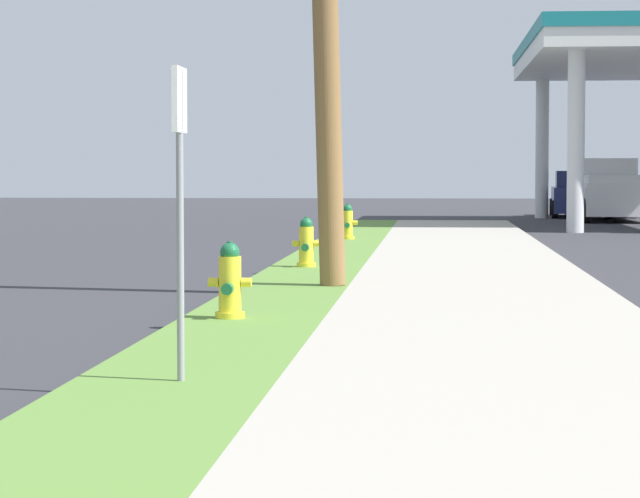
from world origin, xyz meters
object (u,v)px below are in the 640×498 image
object	(u,v)px
street_sign_post	(180,157)
car_navy_by_near_pump	(579,196)
fire_hydrant_fourth	(348,224)
truck_white_at_forecourt	(608,192)
fire_hydrant_second	(230,285)
fire_hydrant_third	(306,245)

from	to	relation	value
street_sign_post	car_navy_by_near_pump	distance (m)	39.24
fire_hydrant_fourth	car_navy_by_near_pump	size ratio (longest dim) A/B	0.16
street_sign_post	truck_white_at_forecourt	size ratio (longest dim) A/B	0.39
fire_hydrant_second	truck_white_at_forecourt	size ratio (longest dim) A/B	0.14
fire_hydrant_second	street_sign_post	bearing A→B (deg)	-86.28
fire_hydrant_second	street_sign_post	xyz separation A→B (m)	(0.26, -4.02, 1.19)
fire_hydrant_third	truck_white_at_forecourt	world-z (taller)	truck_white_at_forecourt
fire_hydrant_second	street_sign_post	distance (m)	4.20
fire_hydrant_third	car_navy_by_near_pump	size ratio (longest dim) A/B	0.16
fire_hydrant_third	truck_white_at_forecourt	bearing A→B (deg)	72.73
fire_hydrant_fourth	truck_white_at_forecourt	bearing A→B (deg)	64.27
fire_hydrant_third	fire_hydrant_fourth	xyz separation A→B (m)	(0.08, 8.57, 0.00)
fire_hydrant_second	truck_white_at_forecourt	bearing A→B (deg)	76.52
fire_hydrant_third	car_navy_by_near_pump	xyz separation A→B (m)	(6.86, 27.33, 0.28)
fire_hydrant_third	fire_hydrant_fourth	bearing A→B (deg)	89.44
fire_hydrant_fourth	street_sign_post	xyz separation A→B (m)	(0.11, -19.90, 1.19)
truck_white_at_forecourt	fire_hydrant_fourth	bearing A→B (deg)	-115.73
car_navy_by_near_pump	fire_hydrant_fourth	bearing A→B (deg)	-109.87
fire_hydrant_third	street_sign_post	bearing A→B (deg)	-89.01
street_sign_post	car_navy_by_near_pump	bearing A→B (deg)	80.21
street_sign_post	fire_hydrant_fourth	bearing A→B (deg)	90.32
fire_hydrant_second	fire_hydrant_third	world-z (taller)	same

